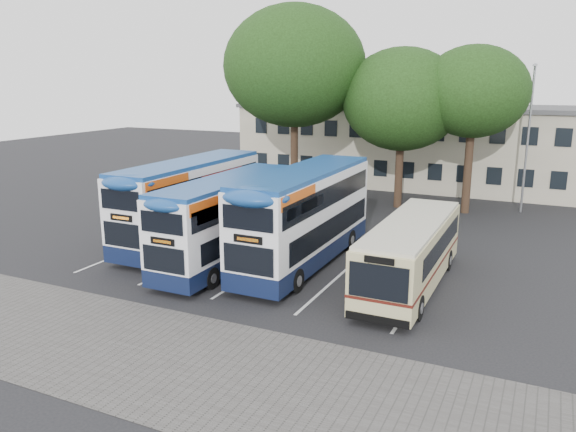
{
  "coord_description": "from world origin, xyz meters",
  "views": [
    {
      "loc": [
        7.41,
        -17.31,
        8.15
      ],
      "look_at": [
        -3.12,
        5.0,
        2.12
      ],
      "focal_mm": 35.0,
      "sensor_mm": 36.0,
      "label": 1
    }
  ],
  "objects_px": {
    "tree_left": "(294,66)",
    "bus_dd_mid": "(229,217)",
    "bus_dd_right": "(305,213)",
    "lamp_post": "(529,131)",
    "bus_single": "(411,249)",
    "bus_dd_left": "(191,198)",
    "tree_mid": "(402,100)",
    "tree_right": "(474,92)"
  },
  "relations": [
    {
      "from": "bus_dd_left",
      "to": "bus_single",
      "type": "bearing_deg",
      "value": -7.22
    },
    {
      "from": "bus_dd_mid",
      "to": "bus_dd_right",
      "type": "xyz_separation_m",
      "value": [
        3.14,
        1.38,
        0.22
      ]
    },
    {
      "from": "tree_left",
      "to": "bus_dd_mid",
      "type": "xyz_separation_m",
      "value": [
        2.85,
        -13.24,
        -6.78
      ]
    },
    {
      "from": "tree_mid",
      "to": "bus_dd_mid",
      "type": "relative_size",
      "value": 1.08
    },
    {
      "from": "tree_left",
      "to": "bus_single",
      "type": "height_order",
      "value": "tree_left"
    },
    {
      "from": "lamp_post",
      "to": "bus_dd_right",
      "type": "bearing_deg",
      "value": -118.76
    },
    {
      "from": "tree_mid",
      "to": "bus_dd_left",
      "type": "bearing_deg",
      "value": -120.67
    },
    {
      "from": "bus_dd_right",
      "to": "tree_mid",
      "type": "bearing_deg",
      "value": 86.33
    },
    {
      "from": "lamp_post",
      "to": "bus_single",
      "type": "bearing_deg",
      "value": -101.66
    },
    {
      "from": "tree_right",
      "to": "tree_mid",
      "type": "bearing_deg",
      "value": -176.73
    },
    {
      "from": "tree_mid",
      "to": "bus_dd_left",
      "type": "height_order",
      "value": "tree_mid"
    },
    {
      "from": "tree_mid",
      "to": "bus_dd_right",
      "type": "xyz_separation_m",
      "value": [
        -0.85,
        -13.19,
        -4.53
      ]
    },
    {
      "from": "lamp_post",
      "to": "tree_mid",
      "type": "bearing_deg",
      "value": -166.08
    },
    {
      "from": "bus_dd_left",
      "to": "bus_dd_mid",
      "type": "distance_m",
      "value": 4.01
    },
    {
      "from": "lamp_post",
      "to": "tree_mid",
      "type": "height_order",
      "value": "tree_mid"
    },
    {
      "from": "tree_left",
      "to": "bus_single",
      "type": "relative_size",
      "value": 1.41
    },
    {
      "from": "lamp_post",
      "to": "bus_dd_mid",
      "type": "xyz_separation_m",
      "value": [
        -11.38,
        -16.4,
        -2.93
      ]
    },
    {
      "from": "bus_dd_mid",
      "to": "tree_mid",
      "type": "bearing_deg",
      "value": 74.72
    },
    {
      "from": "bus_dd_left",
      "to": "bus_dd_right",
      "type": "xyz_separation_m",
      "value": [
        6.59,
        -0.65,
        0.06
      ]
    },
    {
      "from": "tree_mid",
      "to": "bus_dd_right",
      "type": "height_order",
      "value": "tree_mid"
    },
    {
      "from": "bus_dd_right",
      "to": "bus_single",
      "type": "xyz_separation_m",
      "value": [
        4.98,
        -0.81,
        -0.83
      ]
    },
    {
      "from": "tree_left",
      "to": "bus_dd_left",
      "type": "distance_m",
      "value": 13.03
    },
    {
      "from": "tree_left",
      "to": "tree_mid",
      "type": "bearing_deg",
      "value": 11.0
    },
    {
      "from": "bus_dd_left",
      "to": "tree_left",
      "type": "bearing_deg",
      "value": 86.92
    },
    {
      "from": "tree_mid",
      "to": "bus_single",
      "type": "xyz_separation_m",
      "value": [
        4.13,
        -14.0,
        -5.36
      ]
    },
    {
      "from": "tree_mid",
      "to": "bus_single",
      "type": "distance_m",
      "value": 15.55
    },
    {
      "from": "lamp_post",
      "to": "bus_single",
      "type": "height_order",
      "value": "lamp_post"
    },
    {
      "from": "tree_right",
      "to": "bus_dd_right",
      "type": "xyz_separation_m",
      "value": [
        -5.08,
        -13.43,
        -5.02
      ]
    },
    {
      "from": "tree_mid",
      "to": "tree_right",
      "type": "xyz_separation_m",
      "value": [
        4.23,
        0.24,
        0.5
      ]
    },
    {
      "from": "lamp_post",
      "to": "tree_left",
      "type": "bearing_deg",
      "value": -167.47
    },
    {
      "from": "bus_single",
      "to": "bus_dd_mid",
      "type": "bearing_deg",
      "value": -175.96
    },
    {
      "from": "tree_right",
      "to": "bus_dd_left",
      "type": "relative_size",
      "value": 1.01
    },
    {
      "from": "tree_right",
      "to": "tree_left",
      "type": "bearing_deg",
      "value": -171.92
    },
    {
      "from": "tree_mid",
      "to": "tree_right",
      "type": "bearing_deg",
      "value": 3.27
    },
    {
      "from": "tree_left",
      "to": "bus_dd_mid",
      "type": "relative_size",
      "value": 1.37
    },
    {
      "from": "tree_left",
      "to": "bus_dd_left",
      "type": "height_order",
      "value": "tree_left"
    },
    {
      "from": "tree_right",
      "to": "bus_single",
      "type": "relative_size",
      "value": 1.11
    },
    {
      "from": "lamp_post",
      "to": "bus_dd_mid",
      "type": "distance_m",
      "value": 20.18
    },
    {
      "from": "bus_dd_right",
      "to": "bus_single",
      "type": "height_order",
      "value": "bus_dd_right"
    },
    {
      "from": "bus_dd_right",
      "to": "bus_dd_left",
      "type": "bearing_deg",
      "value": 174.32
    },
    {
      "from": "bus_dd_left",
      "to": "bus_single",
      "type": "xyz_separation_m",
      "value": [
        11.56,
        -1.46,
        -0.77
      ]
    },
    {
      "from": "bus_dd_left",
      "to": "bus_dd_mid",
      "type": "xyz_separation_m",
      "value": [
        3.45,
        -2.04,
        -0.16
      ]
    }
  ]
}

